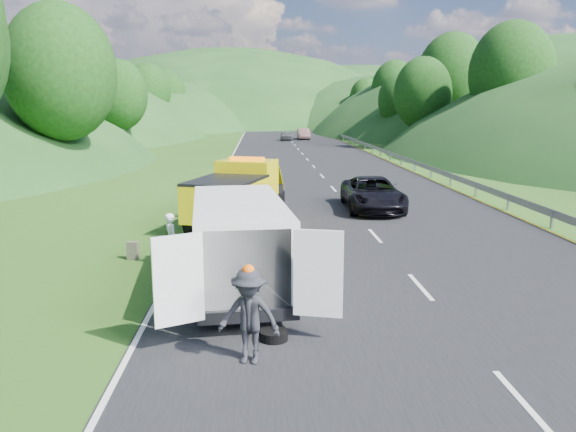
{
  "coord_description": "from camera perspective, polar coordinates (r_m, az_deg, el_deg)",
  "views": [
    {
      "loc": [
        -1.29,
        -16.24,
        4.83
      ],
      "look_at": [
        -0.39,
        1.53,
        1.3
      ],
      "focal_mm": 35.0,
      "sensor_mm": 36.0,
      "label": 1
    }
  ],
  "objects": [
    {
      "name": "guardrail",
      "position": [
        69.88,
        6.7,
        7.19
      ],
      "size": [
        0.06,
        140.0,
        1.52
      ],
      "primitive_type": "cube",
      "color": "gray",
      "rests_on": "ground"
    },
    {
      "name": "tree_line_left",
      "position": [
        78.42,
        -16.08,
        7.26
      ],
      "size": [
        14.0,
        140.0,
        14.0
      ],
      "primitive_type": null,
      "color": "#215519",
      "rests_on": "ground"
    },
    {
      "name": "hills_backdrop",
      "position": [
        151.22,
        0.05,
        9.4
      ],
      "size": [
        201.0,
        288.6,
        44.0
      ],
      "primitive_type": null,
      "color": "#2D5B23",
      "rests_on": "ground"
    },
    {
      "name": "dist_car_b",
      "position": [
        80.67,
        1.59,
        7.79
      ],
      "size": [
        1.61,
        4.62,
        1.52
      ],
      "primitive_type": "imported",
      "color": "brown",
      "rests_on": "ground"
    },
    {
      "name": "tree_line_right",
      "position": [
        80.16,
        14.87,
        7.4
      ],
      "size": [
        14.0,
        140.0,
        14.0
      ],
      "primitive_type": null,
      "color": "#215519",
      "rests_on": "ground"
    },
    {
      "name": "spare_tire",
      "position": [
        12.01,
        -1.47,
        -12.51
      ],
      "size": [
        0.61,
        0.61,
        0.2
      ],
      "primitive_type": "cylinder",
      "color": "black",
      "rests_on": "ground"
    },
    {
      "name": "suitcase",
      "position": [
        18.53,
        -15.47,
        -3.4
      ],
      "size": [
        0.38,
        0.24,
        0.57
      ],
      "primitive_type": "cube",
      "rotation": [
        0.0,
        0.0,
        -0.14
      ],
      "color": "brown",
      "rests_on": "ground"
    },
    {
      "name": "child",
      "position": [
        16.42,
        -6.9,
        -5.98
      ],
      "size": [
        0.64,
        0.55,
        1.12
      ],
      "primitive_type": "imported",
      "rotation": [
        0.0,
        0.0,
        -0.26
      ],
      "color": "#C6CF6E",
      "rests_on": "ground"
    },
    {
      "name": "passing_suv",
      "position": [
        26.51,
        8.55,
        0.6
      ],
      "size": [
        2.7,
        5.53,
        1.51
      ],
      "primitive_type": "imported",
      "rotation": [
        0.0,
        0.0,
        -0.03
      ],
      "color": "black",
      "rests_on": "ground"
    },
    {
      "name": "dist_car_a",
      "position": [
        77.76,
        -0.17,
        7.66
      ],
      "size": [
        1.59,
        3.94,
        1.34
      ],
      "primitive_type": "imported",
      "color": "#414246",
      "rests_on": "ground"
    },
    {
      "name": "woman",
      "position": [
        17.55,
        -11.65,
        -4.99
      ],
      "size": [
        0.67,
        0.73,
        1.62
      ],
      "primitive_type": "imported",
      "rotation": [
        0.0,
        0.0,
        2.1
      ],
      "color": "white",
      "rests_on": "ground"
    },
    {
      "name": "worker",
      "position": [
        11.08,
        -3.92,
        -14.66
      ],
      "size": [
        1.32,
        0.96,
        1.84
      ],
      "primitive_type": "imported",
      "rotation": [
        0.0,
        0.0,
        -0.25
      ],
      "color": "black",
      "rests_on": "ground"
    },
    {
      "name": "white_van",
      "position": [
        14.61,
        -5.05,
        -2.47
      ],
      "size": [
        3.76,
        7.14,
        2.45
      ],
      "rotation": [
        0.0,
        0.0,
        0.1
      ],
      "color": "black",
      "rests_on": "ground"
    },
    {
      "name": "road_surface",
      "position": [
        56.61,
        1.46,
        6.34
      ],
      "size": [
        14.0,
        200.0,
        0.02
      ],
      "primitive_type": "cube",
      "color": "black",
      "rests_on": "ground"
    },
    {
      "name": "tow_truck",
      "position": [
        22.77,
        -5.12,
        2.3
      ],
      "size": [
        4.08,
        6.65,
        2.69
      ],
      "rotation": [
        0.0,
        0.0,
        -0.31
      ],
      "color": "black",
      "rests_on": "ground"
    },
    {
      "name": "ground",
      "position": [
        16.99,
        1.59,
        -5.3
      ],
      "size": [
        320.0,
        320.0,
        0.0
      ],
      "primitive_type": "plane",
      "color": "#38661E",
      "rests_on": "ground"
    }
  ]
}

